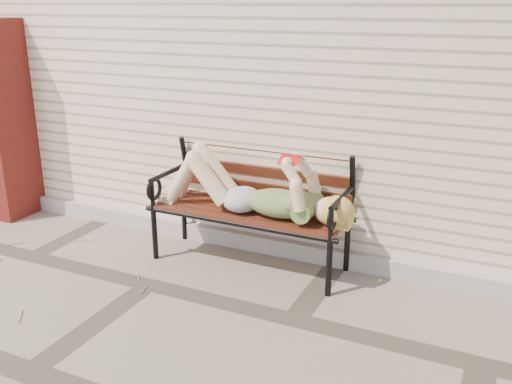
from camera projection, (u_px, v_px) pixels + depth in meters
The scene contains 5 objects.
ground at pixel (149, 285), 4.56m from camera, with size 80.00×80.00×0.00m, color gray.
house_wall at pixel (291, 60), 6.65m from camera, with size 8.00×4.00×3.00m, color beige.
foundation_strip at pixel (209, 233), 5.37m from camera, with size 8.00×0.10×0.15m, color #A79F96.
garden_bench at pixel (254, 188), 4.81m from camera, with size 1.80×0.72×1.17m.
reading_woman at pixel (248, 189), 4.67m from camera, with size 1.70×0.39×0.53m.
Camera 1 is at (2.50, -3.34, 2.16)m, focal length 40.00 mm.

